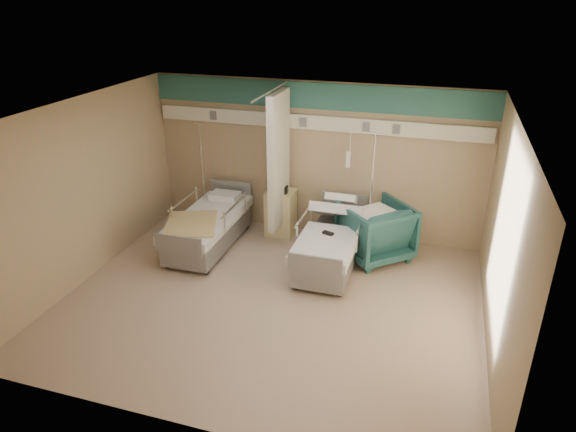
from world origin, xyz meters
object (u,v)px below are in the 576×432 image
at_px(visitor_armchair, 375,231).
at_px(bed_right, 331,248).
at_px(bedside_cabinet, 281,212).
at_px(iv_stand_left, 205,204).
at_px(bed_left, 209,231).
at_px(iv_stand_right, 369,226).

bearing_deg(visitor_armchair, bed_right, -4.53).
relative_size(bedside_cabinet, iv_stand_left, 0.43).
bearing_deg(bed_left, bedside_cabinet, 40.60).
bearing_deg(iv_stand_left, bed_right, -18.27).
bearing_deg(bed_right, iv_stand_left, 161.73).
relative_size(bed_right, visitor_armchair, 2.02).
bearing_deg(visitor_armchair, iv_stand_right, -104.08).
distance_m(bedside_cabinet, visitor_armchair, 1.84).
bearing_deg(bed_left, iv_stand_right, 16.18).
relative_size(visitor_armchair, iv_stand_right, 0.51).
height_order(bedside_cabinet, visitor_armchair, visitor_armchair).
bearing_deg(visitor_armchair, bedside_cabinet, -54.73).
bearing_deg(bed_right, iv_stand_right, 57.45).
bearing_deg(visitor_armchair, bed_left, -32.29).
relative_size(bed_left, iv_stand_left, 1.08).
relative_size(iv_stand_right, iv_stand_left, 1.05).
bearing_deg(iv_stand_left, bedside_cabinet, 0.56).
bearing_deg(bed_right, visitor_armchair, 37.79).
bearing_deg(bed_left, visitor_armchair, 10.03).
distance_m(bed_left, bedside_cabinet, 1.39).
bearing_deg(bedside_cabinet, bed_left, -139.40).
distance_m(bed_left, iv_stand_right, 2.81).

